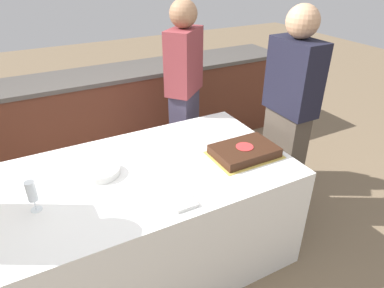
# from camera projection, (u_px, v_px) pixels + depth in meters

# --- Properties ---
(ground_plane) EXTENTS (14.00, 14.00, 0.00)m
(ground_plane) POSITION_uv_depth(u_px,v_px,m) (154.00, 257.00, 2.52)
(ground_plane) COLOR #7A664C
(back_counter) EXTENTS (4.40, 0.58, 0.92)m
(back_counter) POSITION_uv_depth(u_px,v_px,m) (92.00, 118.00, 3.53)
(back_counter) COLOR #5B2D1E
(back_counter) RESTS_ON ground_plane
(dining_table) EXTENTS (1.82, 1.05, 0.77)m
(dining_table) POSITION_uv_depth(u_px,v_px,m) (151.00, 217.00, 2.33)
(dining_table) COLOR white
(dining_table) RESTS_ON ground_plane
(cake) EXTENTS (0.45, 0.32, 0.07)m
(cake) POSITION_uv_depth(u_px,v_px,m) (244.00, 151.00, 2.28)
(cake) COLOR gold
(cake) RESTS_ON dining_table
(plate_stack) EXTENTS (0.23, 0.23, 0.04)m
(plate_stack) POSITION_uv_depth(u_px,v_px,m) (101.00, 171.00, 2.09)
(plate_stack) COLOR white
(plate_stack) RESTS_ON dining_table
(wine_glass) EXTENTS (0.06, 0.06, 0.18)m
(wine_glass) POSITION_uv_depth(u_px,v_px,m) (32.00, 192.00, 1.75)
(wine_glass) COLOR white
(wine_glass) RESTS_ON dining_table
(side_plate_near_cake) EXTENTS (0.18, 0.18, 0.00)m
(side_plate_near_cake) POSITION_uv_depth(u_px,v_px,m) (212.00, 140.00, 2.47)
(side_plate_near_cake) COLOR white
(side_plate_near_cake) RESTS_ON dining_table
(utensil_pile) EXTENTS (0.13, 0.12, 0.02)m
(utensil_pile) POSITION_uv_depth(u_px,v_px,m) (184.00, 202.00, 1.85)
(utensil_pile) COLOR white
(utensil_pile) RESTS_ON dining_table
(person_cutting_cake) EXTENTS (0.40, 0.39, 1.66)m
(person_cutting_cake) POSITION_uv_depth(u_px,v_px,m) (184.00, 98.00, 2.92)
(person_cutting_cake) COLOR #383347
(person_cutting_cake) RESTS_ON ground_plane
(person_seated_right) EXTENTS (0.22, 0.39, 1.68)m
(person_seated_right) POSITION_uv_depth(u_px,v_px,m) (288.00, 118.00, 2.55)
(person_seated_right) COLOR #4C4238
(person_seated_right) RESTS_ON ground_plane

